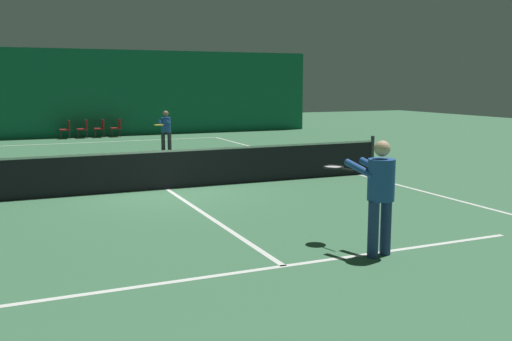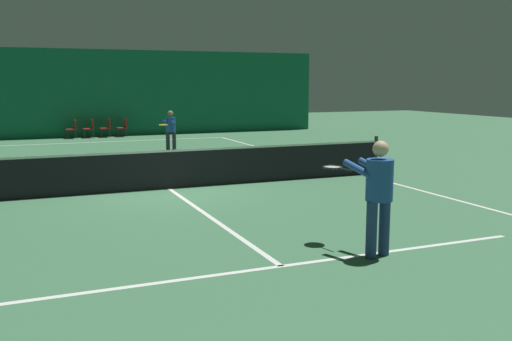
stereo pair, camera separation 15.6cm
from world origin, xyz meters
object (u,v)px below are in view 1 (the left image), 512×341
at_px(courtside_chair_1, 84,128).
at_px(courtside_chair_0, 66,128).
at_px(player_far, 166,128).
at_px(courtside_chair_2, 101,127).
at_px(courtside_chair_3, 117,127).
at_px(player_near, 379,189).
at_px(tennis_net, 166,168).

bearing_deg(courtside_chair_1, courtside_chair_0, -90.00).
bearing_deg(player_far, courtside_chair_0, -127.77).
xyz_separation_m(courtside_chair_1, courtside_chair_2, (0.76, 0.00, 0.00)).
relative_size(player_far, courtside_chair_1, 1.82).
bearing_deg(courtside_chair_1, player_far, 16.86).
bearing_deg(player_far, courtside_chair_1, -133.39).
relative_size(courtside_chair_1, courtside_chair_3, 1.00).
xyz_separation_m(courtside_chair_2, courtside_chair_3, (0.76, 0.00, 0.00)).
xyz_separation_m(player_near, player_far, (0.36, 13.64, -0.11)).
distance_m(courtside_chair_2, courtside_chair_3, 0.76).
bearing_deg(courtside_chair_2, courtside_chair_0, -90.00).
xyz_separation_m(player_far, courtside_chair_2, (-1.32, 6.89, -0.41)).
distance_m(player_near, courtside_chair_3, 20.54).
height_order(tennis_net, player_far, player_far).
bearing_deg(courtside_chair_3, courtside_chair_2, -90.00).
bearing_deg(tennis_net, courtside_chair_1, 90.90).
xyz_separation_m(tennis_net, courtside_chair_0, (-0.98, 14.03, -0.03)).
distance_m(player_far, courtside_chair_1, 7.21).
bearing_deg(courtside_chair_3, player_near, 0.55).
height_order(player_near, courtside_chair_0, player_near).
distance_m(tennis_net, player_near, 6.69).
relative_size(courtside_chair_0, courtside_chair_3, 1.00).
xyz_separation_m(tennis_net, courtside_chair_3, (1.30, 14.03, -0.03)).
relative_size(courtside_chair_1, courtside_chair_2, 1.00).
distance_m(tennis_net, courtside_chair_1, 14.04).
height_order(courtside_chair_1, courtside_chair_2, same).
xyz_separation_m(courtside_chair_0, courtside_chair_2, (1.53, 0.00, 0.00)).
bearing_deg(player_far, courtside_chair_2, -139.36).
relative_size(player_far, courtside_chair_2, 1.82).
relative_size(tennis_net, courtside_chair_2, 14.29).
bearing_deg(tennis_net, player_near, -76.99).
xyz_separation_m(tennis_net, courtside_chair_2, (0.54, 14.03, -0.03)).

